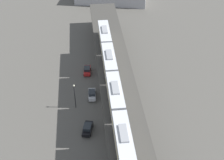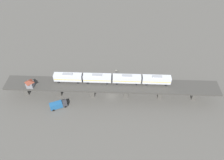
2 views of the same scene
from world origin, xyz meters
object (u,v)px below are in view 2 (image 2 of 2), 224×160
Objects in this scene: street_car_silver at (123,86)px; subway_train at (112,78)px; signal_hut at (30,84)px; street_car_red at (146,85)px; street_lamp at (116,75)px; delivery_truck at (58,105)px; street_car_black at (98,83)px.

subway_train is at bearing -42.98° from street_car_silver.
subway_train is 14.25× the size of signal_hut.
street_car_red is 0.64× the size of street_lamp.
delivery_truck is at bearing -64.57° from street_car_red.
street_car_red is at bearing 81.74° from street_lamp.
street_car_silver is at bearing 107.08° from signal_hut.
street_car_silver is (1.73, -10.52, 0.00)m from street_car_red.
subway_train is 11.23m from street_car_silver.
signal_hut reaches higher than delivery_truck.
delivery_truck reaches higher than street_car_silver.
delivery_truck is (17.54, -36.90, 0.82)m from street_car_red.
street_car_black is 1.03× the size of street_car_silver.
subway_train reaches higher than street_car_silver.
subway_train is 11.24× the size of street_car_red.
street_car_silver is (0.55, 11.85, 0.00)m from street_car_black.
signal_hut reaches higher than street_car_black.
signal_hut is 14.83m from delivery_truck.
signal_hut is 51.65m from street_car_red.
street_car_silver is (-11.87, 38.64, -8.20)m from signal_hut.
street_car_red is (-13.60, 49.15, -8.20)m from signal_hut.
street_car_red is at bearing 115.43° from delivery_truck.
street_car_black is 21.89m from delivery_truck.
street_car_black is at bearing 138.38° from delivery_truck.
street_car_red is at bearing 113.87° from subway_train.
delivery_truck is (10.84, -21.75, -8.12)m from subway_train.
street_car_red is 0.60× the size of delivery_truck.
street_lamp is at bearing -98.26° from street_car_red.
signal_hut is 0.78× the size of street_car_silver.
subway_train reaches higher than signal_hut.
street_lamp is (-8.79, 0.76, -5.77)m from subway_train.
street_lamp reaches higher than street_car_silver.
subway_train is at bearing -66.13° from street_car_red.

